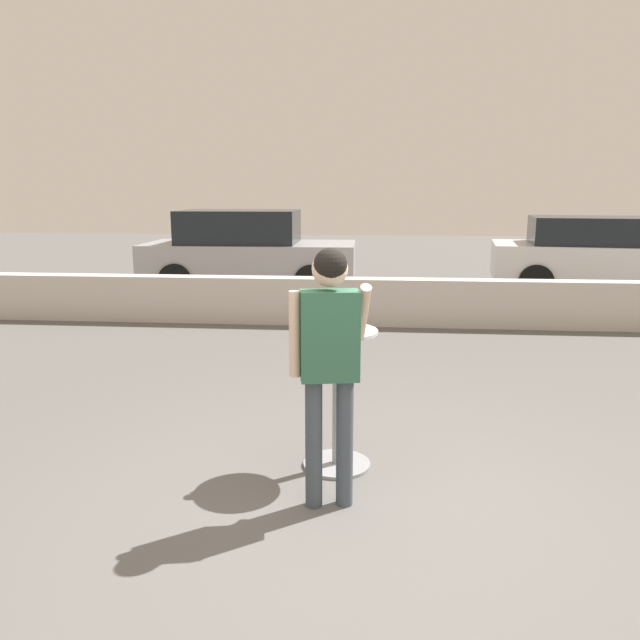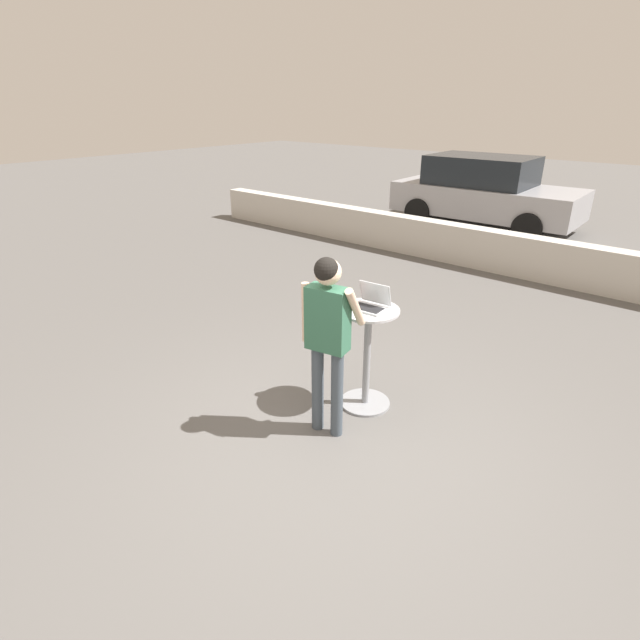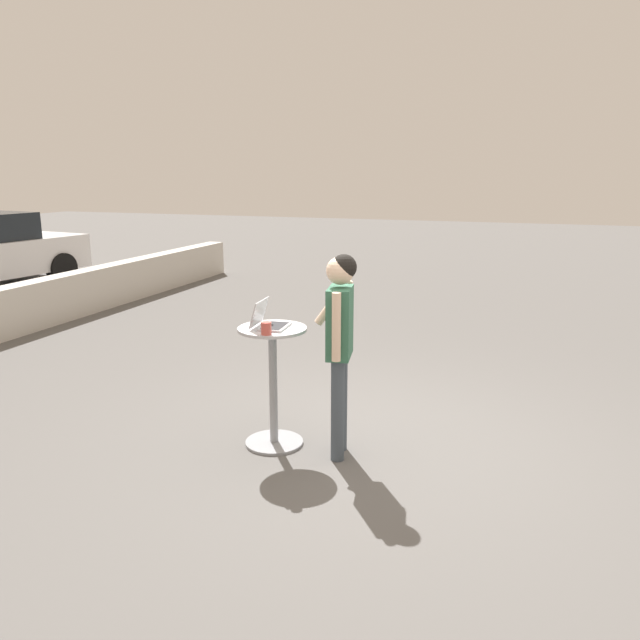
{
  "view_description": "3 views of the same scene",
  "coord_description": "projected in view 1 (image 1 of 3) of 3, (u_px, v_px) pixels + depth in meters",
  "views": [
    {
      "loc": [
        0.02,
        -3.54,
        2.02
      ],
      "look_at": [
        -0.34,
        0.42,
        1.19
      ],
      "focal_mm": 35.0,
      "sensor_mm": 36.0,
      "label": 1
    },
    {
      "loc": [
        2.16,
        -2.78,
        2.83
      ],
      "look_at": [
        -0.46,
        0.32,
        1.02
      ],
      "focal_mm": 28.0,
      "sensor_mm": 36.0,
      "label": 2
    },
    {
      "loc": [
        -4.84,
        -1.26,
        2.31
      ],
      "look_at": [
        -0.5,
        0.28,
        1.2
      ],
      "focal_mm": 35.0,
      "sensor_mm": 36.0,
      "label": 3
    }
  ],
  "objects": [
    {
      "name": "parked_car_near_street",
      "position": [
        247.0,
        250.0,
        12.59
      ],
      "size": [
        4.24,
        2.03,
        1.62
      ],
      "color": "#9E9EA3",
      "rests_on": "ground_plane"
    },
    {
      "name": "parked_car_further_down",
      "position": [
        597.0,
        254.0,
        12.21
      ],
      "size": [
        4.25,
        2.33,
        1.5
      ],
      "color": "silver",
      "rests_on": "ground_plane"
    },
    {
      "name": "laptop",
      "position": [
        337.0,
        321.0,
        4.46
      ],
      "size": [
        0.34,
        0.3,
        0.23
      ],
      "color": "#B7BABF",
      "rests_on": "cafe_table"
    },
    {
      "name": "coffee_mug",
      "position": [
        305.0,
        324.0,
        4.4
      ],
      "size": [
        0.12,
        0.08,
        0.1
      ],
      "color": "#C14C42",
      "rests_on": "cafe_table"
    },
    {
      "name": "cafe_table",
      "position": [
        337.0,
        392.0,
        4.53
      ],
      "size": [
        0.58,
        0.58,
        1.04
      ],
      "color": "gray",
      "rests_on": "ground_plane"
    },
    {
      "name": "standing_person",
      "position": [
        329.0,
        347.0,
        3.86
      ],
      "size": [
        0.51,
        0.41,
        1.68
      ],
      "color": "#424C56",
      "rests_on": "ground_plane"
    },
    {
      "name": "pavement_kerb",
      "position": [
        375.0,
        302.0,
        9.44
      ],
      "size": [
        15.87,
        0.35,
        0.71
      ],
      "color": "beige",
      "rests_on": "ground_plane"
    },
    {
      "name": "ground_plane",
      "position": [
        369.0,
        521.0,
        3.87
      ],
      "size": [
        50.0,
        50.0,
        0.0
      ],
      "primitive_type": "plane",
      "color": "#5B5956"
    }
  ]
}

